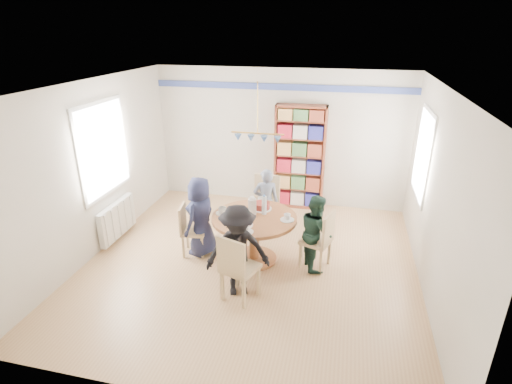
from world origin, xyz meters
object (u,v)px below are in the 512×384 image
(chair_left, at_px, (189,227))
(chair_far, at_px, (266,201))
(dining_table, at_px, (254,228))
(person_left, at_px, (201,216))
(person_near, at_px, (238,251))
(person_right, at_px, (316,232))
(chair_near, at_px, (237,266))
(bookshelf, at_px, (300,158))
(chair_right, at_px, (321,238))
(radiator, at_px, (117,220))
(person_far, at_px, (266,202))

(chair_left, distance_m, chair_far, 1.46)
(dining_table, xyz_separation_m, person_left, (-0.87, 0.02, 0.09))
(chair_far, xyz_separation_m, person_near, (0.01, -1.86, 0.09))
(dining_table, distance_m, person_right, 0.94)
(dining_table, relative_size, person_right, 1.11)
(chair_near, bearing_deg, chair_left, 136.69)
(chair_near, height_order, bookshelf, bookshelf)
(chair_right, distance_m, chair_far, 1.45)
(chair_left, distance_m, person_near, 1.33)
(chair_left, xyz_separation_m, person_left, (0.18, 0.06, 0.18))
(chair_far, relative_size, person_left, 0.79)
(radiator, bearing_deg, bookshelf, 35.64)
(dining_table, height_order, person_right, person_right)
(radiator, relative_size, chair_far, 0.98)
(chair_far, distance_m, chair_near, 2.04)
(person_far, bearing_deg, person_left, 30.56)
(chair_left, relative_size, person_right, 0.72)
(radiator, bearing_deg, person_right, -1.99)
(chair_left, distance_m, person_right, 1.99)
(person_far, bearing_deg, person_right, 122.73)
(dining_table, relative_size, person_near, 0.99)
(chair_right, height_order, chair_near, chair_near)
(chair_left, relative_size, chair_near, 0.86)
(radiator, distance_m, person_near, 2.65)
(chair_far, distance_m, bookshelf, 1.34)
(chair_right, height_order, person_far, person_far)
(chair_left, bearing_deg, person_left, 18.72)
(dining_table, height_order, chair_right, chair_right)
(chair_far, xyz_separation_m, person_right, (0.97, -0.97, 0.02))
(chair_far, bearing_deg, chair_near, -88.89)
(dining_table, distance_m, bookshelf, 2.27)
(person_far, xyz_separation_m, bookshelf, (0.40, 1.30, 0.41))
(person_left, xyz_separation_m, person_near, (0.85, -0.88, 0.01))
(dining_table, relative_size, person_far, 1.08)
(person_right, bearing_deg, person_far, 26.42)
(chair_left, bearing_deg, person_near, -38.65)
(chair_left, bearing_deg, dining_table, 2.45)
(person_far, height_order, bookshelf, bookshelf)
(radiator, xyz_separation_m, person_far, (2.44, 0.75, 0.25))
(dining_table, distance_m, chair_near, 1.04)
(person_right, bearing_deg, person_near, 112.06)
(bookshelf, bearing_deg, chair_near, -96.90)
(chair_near, bearing_deg, person_left, 129.78)
(person_left, xyz_separation_m, person_right, (1.81, 0.02, -0.06))
(radiator, bearing_deg, person_left, -4.83)
(person_left, relative_size, person_far, 1.08)
(chair_near, bearing_deg, chair_right, 45.88)
(chair_near, xyz_separation_m, person_left, (-0.88, 1.06, 0.11))
(person_right, bearing_deg, person_left, 69.38)
(chair_far, bearing_deg, chair_left, -134.32)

